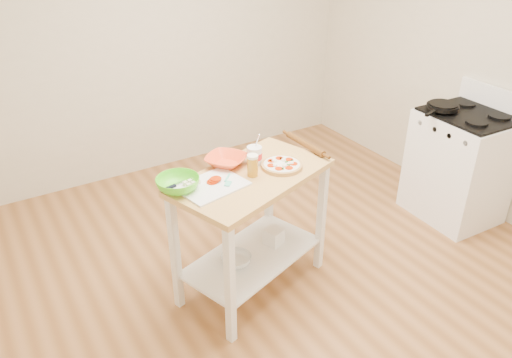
{
  "coord_description": "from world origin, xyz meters",
  "views": [
    {
      "loc": [
        -1.73,
        -2.26,
        2.41
      ],
      "look_at": [
        -0.25,
        0.15,
        0.85
      ],
      "focal_mm": 35.0,
      "sensor_mm": 36.0,
      "label": 1
    }
  ],
  "objects_px": {
    "knife": "(175,185)",
    "orange_bowl": "(226,160)",
    "cutting_board": "(211,185)",
    "green_bowl": "(178,184)",
    "rolling_pin": "(305,144)",
    "shelf_glass_bowl": "(236,260)",
    "gas_stove": "(459,165)",
    "shelf_bin": "(274,236)",
    "beer_pint": "(253,165)",
    "yogurt_tub": "(254,155)",
    "spatula": "(228,180)",
    "skillet": "(442,107)",
    "prep_island": "(252,209)",
    "pizza": "(282,165)"
  },
  "relations": [
    {
      "from": "skillet",
      "to": "spatula",
      "type": "relative_size",
      "value": 2.88
    },
    {
      "from": "knife",
      "to": "green_bowl",
      "type": "xyz_separation_m",
      "value": [
        0.01,
        -0.03,
        0.02
      ]
    },
    {
      "from": "orange_bowl",
      "to": "rolling_pin",
      "type": "xyz_separation_m",
      "value": [
        0.61,
        -0.06,
        -0.01
      ]
    },
    {
      "from": "yogurt_tub",
      "to": "rolling_pin",
      "type": "relative_size",
      "value": 0.54
    },
    {
      "from": "skillet",
      "to": "spatula",
      "type": "xyz_separation_m",
      "value": [
        -2.02,
        -0.07,
        -0.06
      ]
    },
    {
      "from": "rolling_pin",
      "to": "shelf_glass_bowl",
      "type": "distance_m",
      "value": 0.94
    },
    {
      "from": "rolling_pin",
      "to": "gas_stove",
      "type": "bearing_deg",
      "value": -9.98
    },
    {
      "from": "cutting_board",
      "to": "orange_bowl",
      "type": "relative_size",
      "value": 1.73
    },
    {
      "from": "skillet",
      "to": "rolling_pin",
      "type": "distance_m",
      "value": 1.31
    },
    {
      "from": "cutting_board",
      "to": "prep_island",
      "type": "bearing_deg",
      "value": -11.87
    },
    {
      "from": "pizza",
      "to": "orange_bowl",
      "type": "relative_size",
      "value": 1.04
    },
    {
      "from": "orange_bowl",
      "to": "shelf_bin",
      "type": "distance_m",
      "value": 0.69
    },
    {
      "from": "knife",
      "to": "orange_bowl",
      "type": "bearing_deg",
      "value": 3.13
    },
    {
      "from": "prep_island",
      "to": "shelf_glass_bowl",
      "type": "xyz_separation_m",
      "value": [
        -0.14,
        -0.03,
        -0.35
      ]
    },
    {
      "from": "cutting_board",
      "to": "yogurt_tub",
      "type": "distance_m",
      "value": 0.41
    },
    {
      "from": "yogurt_tub",
      "to": "shelf_bin",
      "type": "relative_size",
      "value": 1.85
    },
    {
      "from": "gas_stove",
      "to": "skillet",
      "type": "xyz_separation_m",
      "value": [
        -0.14,
        0.17,
        0.5
      ]
    },
    {
      "from": "orange_bowl",
      "to": "green_bowl",
      "type": "distance_m",
      "value": 0.43
    },
    {
      "from": "gas_stove",
      "to": "yogurt_tub",
      "type": "bearing_deg",
      "value": 175.46
    },
    {
      "from": "cutting_board",
      "to": "spatula",
      "type": "distance_m",
      "value": 0.11
    },
    {
      "from": "prep_island",
      "to": "pizza",
      "type": "xyz_separation_m",
      "value": [
        0.22,
        -0.01,
        0.27
      ]
    },
    {
      "from": "cutting_board",
      "to": "shelf_glass_bowl",
      "type": "xyz_separation_m",
      "value": [
        0.15,
        -0.03,
        -0.61
      ]
    },
    {
      "from": "spatula",
      "to": "orange_bowl",
      "type": "height_order",
      "value": "orange_bowl"
    },
    {
      "from": "skillet",
      "to": "green_bowl",
      "type": "bearing_deg",
      "value": 165.61
    },
    {
      "from": "knife",
      "to": "shelf_bin",
      "type": "relative_size",
      "value": 2.27
    },
    {
      "from": "gas_stove",
      "to": "shelf_glass_bowl",
      "type": "height_order",
      "value": "gas_stove"
    },
    {
      "from": "rolling_pin",
      "to": "shelf_bin",
      "type": "bearing_deg",
      "value": -161.27
    },
    {
      "from": "pizza",
      "to": "shelf_bin",
      "type": "relative_size",
      "value": 2.3
    },
    {
      "from": "skillet",
      "to": "spatula",
      "type": "distance_m",
      "value": 2.02
    },
    {
      "from": "prep_island",
      "to": "beer_pint",
      "type": "bearing_deg",
      "value": -97.06
    },
    {
      "from": "prep_island",
      "to": "yogurt_tub",
      "type": "distance_m",
      "value": 0.35
    },
    {
      "from": "cutting_board",
      "to": "green_bowl",
      "type": "distance_m",
      "value": 0.2
    },
    {
      "from": "orange_bowl",
      "to": "green_bowl",
      "type": "bearing_deg",
      "value": -160.89
    },
    {
      "from": "spatula",
      "to": "shelf_bin",
      "type": "distance_m",
      "value": 0.71
    },
    {
      "from": "spatula",
      "to": "beer_pint",
      "type": "height_order",
      "value": "beer_pint"
    },
    {
      "from": "shelf_glass_bowl",
      "to": "beer_pint",
      "type": "bearing_deg",
      "value": 5.47
    },
    {
      "from": "cutting_board",
      "to": "green_bowl",
      "type": "height_order",
      "value": "green_bowl"
    },
    {
      "from": "prep_island",
      "to": "rolling_pin",
      "type": "bearing_deg",
      "value": 15.86
    },
    {
      "from": "green_bowl",
      "to": "yogurt_tub",
      "type": "distance_m",
      "value": 0.57
    },
    {
      "from": "cutting_board",
      "to": "shelf_bin",
      "type": "distance_m",
      "value": 0.77
    },
    {
      "from": "orange_bowl",
      "to": "shelf_bin",
      "type": "relative_size",
      "value": 2.21
    },
    {
      "from": "rolling_pin",
      "to": "shelf_bin",
      "type": "relative_size",
      "value": 3.4
    },
    {
      "from": "cutting_board",
      "to": "orange_bowl",
      "type": "xyz_separation_m",
      "value": [
        0.22,
        0.2,
        0.02
      ]
    },
    {
      "from": "gas_stove",
      "to": "green_bowl",
      "type": "relative_size",
      "value": 4.22
    },
    {
      "from": "pizza",
      "to": "beer_pint",
      "type": "distance_m",
      "value": 0.23
    },
    {
      "from": "gas_stove",
      "to": "orange_bowl",
      "type": "relative_size",
      "value": 4.27
    },
    {
      "from": "prep_island",
      "to": "shelf_bin",
      "type": "relative_size",
      "value": 10.04
    },
    {
      "from": "skillet",
      "to": "shelf_bin",
      "type": "relative_size",
      "value": 3.44
    },
    {
      "from": "prep_island",
      "to": "shelf_glass_bowl",
      "type": "height_order",
      "value": "prep_island"
    },
    {
      "from": "spatula",
      "to": "shelf_bin",
      "type": "xyz_separation_m",
      "value": [
        0.39,
        0.05,
        -0.6
      ]
    }
  ]
}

